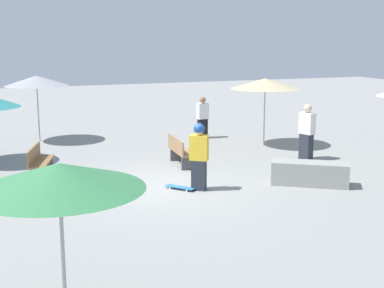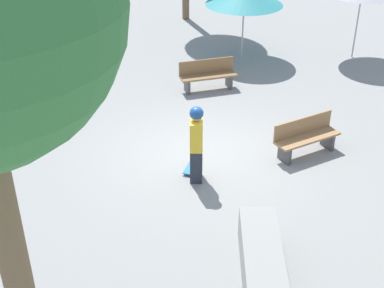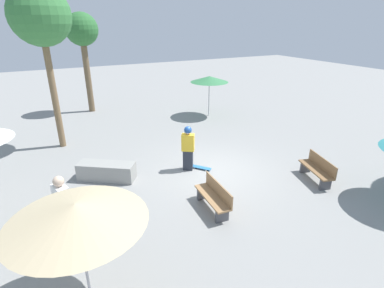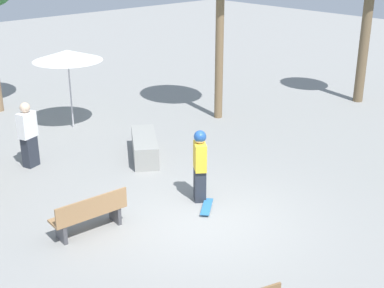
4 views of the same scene
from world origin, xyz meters
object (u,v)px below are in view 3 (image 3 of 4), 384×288
Objects in this scene: skater_main at (188,147)px; palm_tree_right at (40,18)px; shade_umbrella_tan at (76,213)px; bench_far at (214,197)px; skateboard at (201,167)px; concrete_ledge at (107,171)px; bench_near at (317,169)px; bystander_far at (63,207)px; shade_umbrella_green at (209,79)px; palm_tree_center_right at (82,33)px.

palm_tree_right reaches higher than skater_main.
shade_umbrella_tan reaches higher than skater_main.
palm_tree_right is at bearing 29.84° from bench_far.
concrete_ledge is at bearing -142.75° from skateboard.
bench_near is at bearing -2.62° from skater_main.
skater_main is 1.05× the size of bench_far.
bench_near is 0.94× the size of bystander_far.
bench_far is at bearing -53.70° from concrete_ledge.
shade_umbrella_tan is at bearing -105.59° from concrete_ledge.
skateboard is at bearing -16.23° from bench_far.
palm_tree_right reaches higher than shade_umbrella_tan.
concrete_ledge is (-3.33, 0.83, 0.25)m from skateboard.
skater_main is 0.97× the size of bystander_far.
bench_near is 11.69m from palm_tree_right.
bystander_far is at bearing -108.94° from skateboard.
bench_far is at bearing 104.69° from bench_near.
skater_main is at bearing -49.14° from palm_tree_right.
skater_main is at bearing 69.00° from bench_near.
bystander_far is at bearing 100.78° from bench_near.
bench_far is (-4.10, 0.14, 0.00)m from bench_near.
skateboard is 3.44m from concrete_ledge.
skateboard is 0.31× the size of shade_umbrella_tan.
shade_umbrella_green is (4.14, 5.62, 1.21)m from skater_main.
palm_tree_center_right is (-2.25, 9.95, 4.49)m from skateboard.
concrete_ledge is 3.09m from bystander_far.
bench_far is 0.25× the size of palm_tree_right.
bench_far is at bearing 24.51° from shade_umbrella_tan.
bystander_far is (-0.17, 2.44, -1.33)m from shade_umbrella_tan.
bystander_far reaches higher than bench_far.
bench_far is 9.63m from shade_umbrella_green.
bench_near is at bearing -93.48° from shade_umbrella_green.
bench_near is 0.25× the size of palm_tree_right.
concrete_ledge is at bearing -96.75° from palm_tree_center_right.
shade_umbrella_tan is 0.43× the size of palm_tree_center_right.
shade_umbrella_green is (4.61, 8.28, 1.71)m from bench_far.
palm_tree_right is at bearing -172.85° from shade_umbrella_green.
concrete_ledge reaches higher than skateboard.
shade_umbrella_green reaches higher than bystander_far.
bystander_far is at bearing 84.20° from bench_far.
bystander_far is (-4.46, -1.97, -0.04)m from skater_main.
shade_umbrella_green is 8.78m from palm_tree_right.
bench_near is 1.02× the size of bench_far.
skateboard is at bearing -47.34° from palm_tree_right.
skater_main is at bearing -126.40° from shade_umbrella_green.
shade_umbrella_tan is at bearing 118.54° from bench_far.
concrete_ledge is 1.22× the size of bench_far.
palm_tree_right reaches higher than bench_near.
skateboard is at bearing -13.93° from concrete_ledge.
shade_umbrella_tan reaches higher than bystander_far.
skateboard is (0.44, -0.20, -0.87)m from skater_main.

